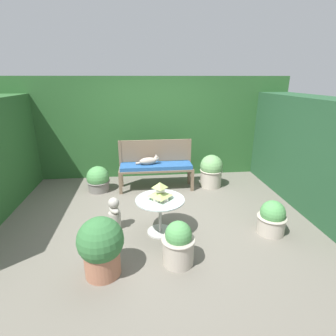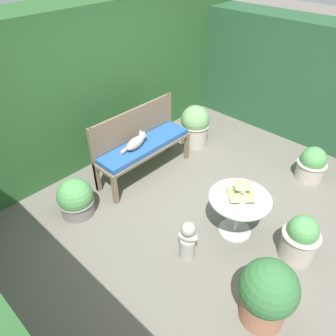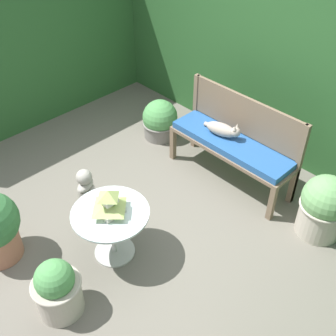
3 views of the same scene
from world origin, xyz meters
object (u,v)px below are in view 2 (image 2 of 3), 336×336
Objects in this scene: potted_plant_table_near at (195,125)px; cat at (136,142)px; garden_bench at (144,148)px; potted_plant_path_edge at (267,293)px; garden_bust at (188,240)px; patio_table at (239,205)px; pagoda_birdhouse at (242,190)px; potted_plant_hedge_corner at (76,199)px; potted_plant_patio_mid at (300,239)px; potted_plant_bench_left at (312,164)px.

cat is at bearing -179.71° from potted_plant_table_near.
potted_plant_path_edge reaches higher than garden_bench.
cat is 1.65m from garden_bust.
cat is 1.69m from patio_table.
potted_plant_path_edge reaches higher than potted_plant_table_near.
patio_table is 0.23m from pagoda_birdhouse.
garden_bust is 0.75× the size of potted_plant_table_near.
potted_plant_path_edge is (-0.81, -2.49, -0.08)m from garden_bench.
pagoda_birdhouse is at bearing -55.89° from potted_plant_hedge_corner.
patio_table is 1.04× the size of potted_plant_table_near.
cat is at bearing -1.04° from potted_plant_hedge_corner.
garden_bust is at bearing 86.48° from potted_plant_path_edge.
potted_plant_hedge_corner is 2.55m from potted_plant_path_edge.
pagoda_birdhouse is at bearing 103.20° from potted_plant_patio_mid.
cat reaches higher than potted_plant_patio_mid.
cat is at bearing 93.11° from patio_table.
potted_plant_patio_mid is at bearing 5.92° from potted_plant_path_edge.
potted_plant_table_near is at bearing 66.10° from potted_plant_patio_mid.
potted_plant_patio_mid is (-1.50, -0.53, 0.03)m from potted_plant_bench_left.
patio_table is at bearing -98.59° from cat.
potted_plant_hedge_corner is (-0.46, 1.51, -0.01)m from garden_bust.
potted_plant_bench_left reaches higher than garden_bust.
potted_plant_path_edge is at bearing -132.79° from patio_table.
potted_plant_hedge_corner is (-1.20, 0.03, -0.22)m from garden_bench.
potted_plant_path_edge is 1.27× the size of potted_plant_patio_mid.
potted_plant_table_near is (-0.43, 1.88, 0.10)m from potted_plant_bench_left.
potted_plant_hedge_corner is (-1.15, 1.70, -0.43)m from pagoda_birdhouse.
potted_plant_bench_left is at bearing -33.92° from potted_plant_hedge_corner.
garden_bench is 2.40m from potted_plant_patio_mid.
garden_bench reaches higher than garden_bust.
cat reaches higher than potted_plant_table_near.
garden_bust is 2.39m from potted_plant_bench_left.
garden_bench is 1.22m from potted_plant_hedge_corner.
cat reaches higher than potted_plant_bench_left.
potted_plant_table_near reaches higher than potted_plant_patio_mid.
potted_plant_table_near is (2.39, -0.01, 0.11)m from potted_plant_hedge_corner.
potted_plant_bench_left is (1.76, -1.87, -0.38)m from cat.
potted_plant_table_near is at bearing 51.49° from potted_plant_path_edge.
potted_plant_patio_mid is 0.84× the size of potted_plant_table_near.
patio_table is 1.24× the size of potted_plant_patio_mid.
potted_plant_path_edge is at bearing -174.08° from potted_plant_patio_mid.
pagoda_birdhouse reaches higher than patio_table.
garden_bench is at bearing 92.81° from potted_plant_patio_mid.
patio_table is at bearing -91.76° from garden_bench.
potted_plant_table_near is (1.33, 0.01, -0.28)m from cat.
patio_table is (0.09, -1.68, -0.18)m from cat.
potted_plant_hedge_corner is 3.39m from potted_plant_bench_left.
cat is 2.59m from potted_plant_path_edge.
garden_bench is at bearing -1.23° from potted_plant_hedge_corner.
potted_plant_bench_left is (2.36, -0.38, -0.01)m from garden_bust.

